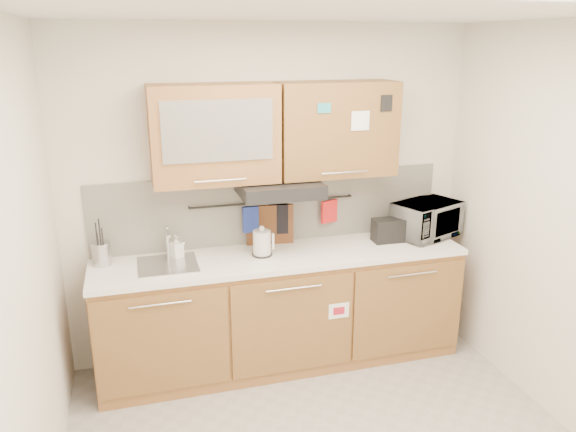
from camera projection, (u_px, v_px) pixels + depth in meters
ceiling at (347, 10)px, 2.65m from camera, size 3.20×3.20×0.00m
wall_back at (271, 195)px, 4.42m from camera, size 3.20×0.00×3.20m
wall_left at (19, 300)px, 2.62m from camera, size 0.00×3.00×3.00m
base_cabinet at (282, 315)px, 4.40m from camera, size 2.80×0.64×0.88m
countertop at (282, 257)px, 4.25m from camera, size 2.82×0.62×0.04m
backsplash at (272, 208)px, 4.44m from camera, size 2.80×0.02×0.56m
upper_cabinets at (276, 131)px, 4.10m from camera, size 1.82×0.37×0.70m
range_hood at (280, 188)px, 4.15m from camera, size 0.60×0.46×0.10m
sink at (168, 264)px, 4.04m from camera, size 0.42×0.40×0.26m
utensil_rail at (273, 202)px, 4.38m from camera, size 1.30×0.02×0.02m
utensil_crock at (102, 253)px, 4.02m from camera, size 0.16×0.16×0.34m
kettle at (262, 244)px, 4.20m from camera, size 0.17×0.15×0.23m
toaster at (388, 230)px, 4.49m from camera, size 0.25×0.15×0.19m
microwave at (426, 219)px, 4.60m from camera, size 0.62×0.53×0.29m
soap_bottle at (177, 247)px, 4.15m from camera, size 0.11×0.11×0.17m
cutting_board at (270, 233)px, 4.44m from camera, size 0.37×0.07×0.46m
oven_mitt at (251, 219)px, 4.36m from camera, size 0.13×0.04×0.21m
dark_pouch at (278, 219)px, 4.42m from camera, size 0.16×0.06×0.24m
pot_holder at (329, 211)px, 4.52m from camera, size 0.15×0.07×0.18m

